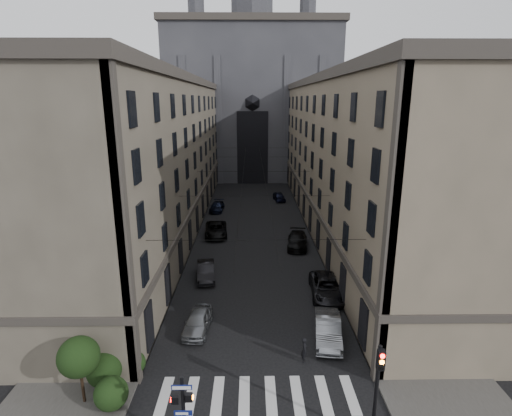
{
  "coord_description": "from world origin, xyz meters",
  "views": [
    {
      "loc": [
        -0.33,
        -13.93,
        16.12
      ],
      "look_at": [
        0.0,
        11.84,
        9.1
      ],
      "focal_mm": 28.0,
      "sensor_mm": 36.0,
      "label": 1
    }
  ],
  "objects_px": {
    "car_right_midfar": "(297,241)",
    "car_right_near": "(328,329)",
    "pedestrian_signal_left": "(183,408)",
    "car_left_far": "(217,207)",
    "car_left_midnear": "(206,271)",
    "car_left_near": "(198,321)",
    "car_right_midnear": "(327,287)",
    "gothic_tower": "(252,91)",
    "traffic_light_right": "(378,382)",
    "car_right_far": "(279,197)",
    "car_left_midfar": "(216,229)",
    "pedestrian": "(304,350)"
  },
  "relations": [
    {
      "from": "pedestrian_signal_left",
      "to": "car_left_midfar",
      "type": "height_order",
      "value": "pedestrian_signal_left"
    },
    {
      "from": "car_left_near",
      "to": "car_right_midfar",
      "type": "height_order",
      "value": "car_right_midfar"
    },
    {
      "from": "pedestrian_signal_left",
      "to": "car_right_midfar",
      "type": "height_order",
      "value": "pedestrian_signal_left"
    },
    {
      "from": "traffic_light_right",
      "to": "car_right_far",
      "type": "distance_m",
      "value": 47.97
    },
    {
      "from": "car_right_midfar",
      "to": "pedestrian_signal_left",
      "type": "bearing_deg",
      "value": -99.81
    },
    {
      "from": "pedestrian_signal_left",
      "to": "car_right_midfar",
      "type": "distance_m",
      "value": 28.23
    },
    {
      "from": "gothic_tower",
      "to": "car_right_near",
      "type": "distance_m",
      "value": 66.99
    },
    {
      "from": "car_left_midfar",
      "to": "car_right_midnear",
      "type": "height_order",
      "value": "car_right_midnear"
    },
    {
      "from": "car_right_far",
      "to": "car_right_midfar",
      "type": "bearing_deg",
      "value": -95.92
    },
    {
      "from": "car_left_near",
      "to": "car_right_far",
      "type": "xyz_separation_m",
      "value": [
        8.5,
        38.16,
        -0.04
      ]
    },
    {
      "from": "pedestrian_signal_left",
      "to": "car_left_far",
      "type": "xyz_separation_m",
      "value": [
        -1.9,
        42.18,
        -1.66
      ]
    },
    {
      "from": "pedestrian_signal_left",
      "to": "car_left_midnear",
      "type": "height_order",
      "value": "pedestrian_signal_left"
    },
    {
      "from": "car_right_near",
      "to": "pedestrian",
      "type": "bearing_deg",
      "value": -121.99
    },
    {
      "from": "pedestrian",
      "to": "car_left_midfar",
      "type": "bearing_deg",
      "value": 23.68
    },
    {
      "from": "pedestrian_signal_left",
      "to": "car_left_midfar",
      "type": "relative_size",
      "value": 0.71
    },
    {
      "from": "car_right_near",
      "to": "car_right_far",
      "type": "xyz_separation_m",
      "value": [
        -0.65,
        39.46,
        -0.13
      ]
    },
    {
      "from": "car_left_midfar",
      "to": "car_right_midfar",
      "type": "height_order",
      "value": "car_left_midfar"
    },
    {
      "from": "car_right_midfar",
      "to": "car_right_near",
      "type": "bearing_deg",
      "value": -82.29
    },
    {
      "from": "gothic_tower",
      "to": "pedestrian",
      "type": "bearing_deg",
      "value": -87.42
    },
    {
      "from": "pedestrian_signal_left",
      "to": "car_left_midnear",
      "type": "bearing_deg",
      "value": 93.17
    },
    {
      "from": "gothic_tower",
      "to": "pedestrian_signal_left",
      "type": "relative_size",
      "value": 14.5
    },
    {
      "from": "car_left_midfar",
      "to": "gothic_tower",
      "type": "bearing_deg",
      "value": 79.2
    },
    {
      "from": "car_right_midfar",
      "to": "car_right_midnear",
      "type": "bearing_deg",
      "value": -76.67
    },
    {
      "from": "gothic_tower",
      "to": "car_left_midfar",
      "type": "bearing_deg",
      "value": -96.2
    },
    {
      "from": "pedestrian_signal_left",
      "to": "car_right_midfar",
      "type": "xyz_separation_m",
      "value": [
        8.4,
        26.91,
        -1.56
      ]
    },
    {
      "from": "car_left_far",
      "to": "car_right_midfar",
      "type": "relative_size",
      "value": 0.87
    },
    {
      "from": "pedestrian_signal_left",
      "to": "pedestrian",
      "type": "xyz_separation_m",
      "value": [
        6.53,
        6.5,
        -1.49
      ]
    },
    {
      "from": "car_left_near",
      "to": "pedestrian",
      "type": "xyz_separation_m",
      "value": [
        7.22,
        -3.64,
        0.11
      ]
    },
    {
      "from": "pedestrian_signal_left",
      "to": "car_left_midfar",
      "type": "bearing_deg",
      "value": 92.04
    },
    {
      "from": "car_left_midnear",
      "to": "car_right_midfar",
      "type": "bearing_deg",
      "value": 33.53
    },
    {
      "from": "gothic_tower",
      "to": "pedestrian",
      "type": "height_order",
      "value": "gothic_tower"
    },
    {
      "from": "car_right_midnear",
      "to": "gothic_tower",
      "type": "bearing_deg",
      "value": 98.98
    },
    {
      "from": "car_left_midnear",
      "to": "car_right_midnear",
      "type": "relative_size",
      "value": 0.78
    },
    {
      "from": "gothic_tower",
      "to": "car_right_far",
      "type": "height_order",
      "value": "gothic_tower"
    },
    {
      "from": "car_left_midfar",
      "to": "car_right_midnear",
      "type": "distance_m",
      "value": 19.0
    },
    {
      "from": "gothic_tower",
      "to": "car_left_far",
      "type": "xyz_separation_m",
      "value": [
        -5.41,
        -31.28,
        -17.13
      ]
    },
    {
      "from": "car_left_far",
      "to": "car_left_midnear",
      "type": "bearing_deg",
      "value": -84.62
    },
    {
      "from": "pedestrian_signal_left",
      "to": "car_left_far",
      "type": "height_order",
      "value": "pedestrian_signal_left"
    },
    {
      "from": "car_left_near",
      "to": "car_left_midfar",
      "type": "distance_m",
      "value": 20.81
    },
    {
      "from": "car_left_near",
      "to": "car_left_far",
      "type": "bearing_deg",
      "value": 97.05
    },
    {
      "from": "car_right_near",
      "to": "car_right_midfar",
      "type": "bearing_deg",
      "value": 97.59
    },
    {
      "from": "car_left_near",
      "to": "car_left_midfar",
      "type": "xyz_separation_m",
      "value": [
        -0.42,
        20.8,
        0.06
      ]
    },
    {
      "from": "gothic_tower",
      "to": "car_left_near",
      "type": "xyz_separation_m",
      "value": [
        -4.2,
        -63.32,
        -17.08
      ]
    },
    {
      "from": "traffic_light_right",
      "to": "car_right_near",
      "type": "distance_m",
      "value": 8.8
    },
    {
      "from": "car_left_midfar",
      "to": "pedestrian",
      "type": "distance_m",
      "value": 25.61
    },
    {
      "from": "car_left_near",
      "to": "car_left_midnear",
      "type": "bearing_deg",
      "value": 97.25
    },
    {
      "from": "gothic_tower",
      "to": "car_right_near",
      "type": "relative_size",
      "value": 11.73
    },
    {
      "from": "traffic_light_right",
      "to": "car_right_far",
      "type": "relative_size",
      "value": 1.29
    },
    {
      "from": "car_left_midnear",
      "to": "car_left_far",
      "type": "height_order",
      "value": "car_left_midnear"
    },
    {
      "from": "car_left_near",
      "to": "car_right_midnear",
      "type": "height_order",
      "value": "car_right_midnear"
    }
  ]
}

